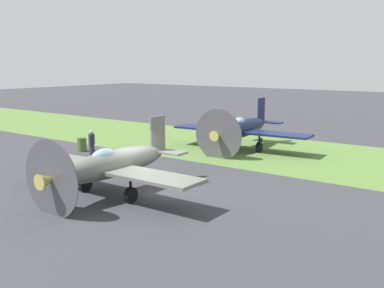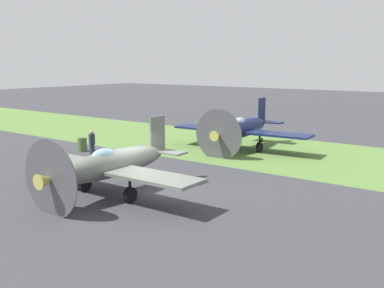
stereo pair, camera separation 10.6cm
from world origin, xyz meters
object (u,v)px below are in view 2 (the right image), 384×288
supply_crate (52,157)px  airplane_lead (111,164)px  fuel_drum (82,144)px  ground_crew_chief (92,144)px  airplane_wingman (242,128)px

supply_crate → airplane_lead: bearing=162.3°
supply_crate → fuel_drum: bearing=-70.4°
airplane_lead → fuel_drum: size_ratio=10.24×
ground_crew_chief → supply_crate: (1.11, 2.11, -0.59)m
airplane_wingman → supply_crate: (6.95, 9.95, -1.10)m
airplane_lead → ground_crew_chief: airplane_lead is taller
fuel_drum → supply_crate: bearing=109.6°
airplane_lead → supply_crate: bearing=-18.6°
airplane_wingman → fuel_drum: airplane_wingman is taller
airplane_lead → supply_crate: (7.60, -2.42, -1.06)m
airplane_wingman → ground_crew_chief: airplane_wingman is taller
airplane_lead → ground_crew_chief: size_ratio=5.33×
airplane_lead → airplane_wingman: 12.39m
airplane_lead → airplane_wingman: bearing=-87.9°
airplane_wingman → supply_crate: size_ratio=10.59×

